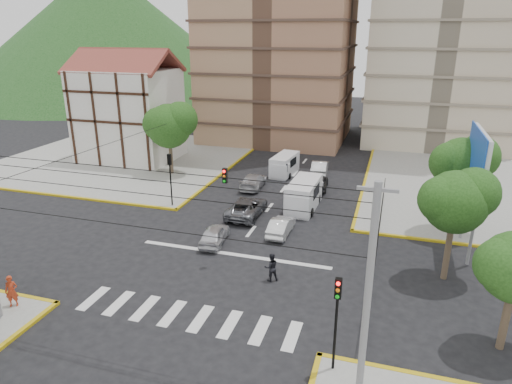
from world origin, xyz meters
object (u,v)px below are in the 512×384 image
at_px(pedestrian_sw_corner, 12,291).
at_px(pedestrian_crosswalk, 271,267).
at_px(traffic_light_nw, 170,171).
at_px(car_silver_front_left, 214,234).
at_px(van_left_lane, 284,166).
at_px(car_white_front_right, 281,226).
at_px(van_right_lane, 303,196).
at_px(traffic_light_se, 337,309).

xyz_separation_m(pedestrian_sw_corner, pedestrian_crosswalk, (12.26, 6.77, -0.16)).
bearing_deg(pedestrian_crosswalk, traffic_light_nw, -68.58).
distance_m(traffic_light_nw, pedestrian_sw_corner, 16.00).
bearing_deg(pedestrian_crosswalk, car_silver_front_left, -65.32).
bearing_deg(van_left_lane, car_silver_front_left, -86.85).
bearing_deg(car_white_front_right, pedestrian_sw_corner, 50.51).
bearing_deg(van_right_lane, pedestrian_sw_corner, -120.60).
height_order(traffic_light_se, pedestrian_sw_corner, traffic_light_se).
distance_m(car_white_front_right, pedestrian_crosswalk, 6.55).
height_order(van_right_lane, van_left_lane, van_right_lane).
distance_m(pedestrian_sw_corner, pedestrian_crosswalk, 14.01).
bearing_deg(traffic_light_nw, van_left_lane, 59.28).
bearing_deg(traffic_light_nw, car_silver_front_left, -41.90).
xyz_separation_m(van_right_lane, car_white_front_right, (-0.54, -5.25, -0.53)).
bearing_deg(traffic_light_nw, traffic_light_se, -45.00).
xyz_separation_m(traffic_light_nw, pedestrian_crosswalk, (11.04, -9.05, -2.25)).
bearing_deg(van_left_lane, van_right_lane, -60.84).
relative_size(car_white_front_right, pedestrian_sw_corner, 2.14).
xyz_separation_m(car_silver_front_left, pedestrian_sw_corner, (-7.19, -10.47, 0.39)).
bearing_deg(traffic_light_se, van_left_lane, 108.07).
height_order(traffic_light_se, car_white_front_right, traffic_light_se).
bearing_deg(traffic_light_se, car_silver_front_left, 133.23).
relative_size(van_left_lane, pedestrian_crosswalk, 2.69).
relative_size(van_right_lane, pedestrian_crosswalk, 3.05).
bearing_deg(traffic_light_nw, pedestrian_crosswalk, -39.34).
height_order(van_left_lane, pedestrian_sw_corner, van_left_lane).
relative_size(van_right_lane, car_silver_front_left, 1.42).
xyz_separation_m(van_left_lane, pedestrian_crosswalk, (4.25, -20.47, -0.12)).
distance_m(traffic_light_se, van_left_lane, 28.50).
bearing_deg(pedestrian_sw_corner, traffic_light_nw, 56.52).
bearing_deg(traffic_light_nw, pedestrian_sw_corner, -94.42).
distance_m(van_left_lane, pedestrian_sw_corner, 28.39).
relative_size(traffic_light_nw, pedestrian_crosswalk, 2.54).
relative_size(car_silver_front_left, pedestrian_sw_corner, 2.13).
xyz_separation_m(traffic_light_nw, van_right_lane, (10.54, 2.66, -1.97)).
distance_m(van_right_lane, car_silver_front_left, 9.24).
distance_m(van_left_lane, car_white_front_right, 14.38).
height_order(traffic_light_nw, car_white_front_right, traffic_light_nw).
distance_m(van_right_lane, pedestrian_sw_corner, 21.91).
bearing_deg(car_white_front_right, traffic_light_nw, -13.68).
distance_m(traffic_light_se, van_right_lane, 19.05).
bearing_deg(traffic_light_se, van_right_lane, 105.49).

